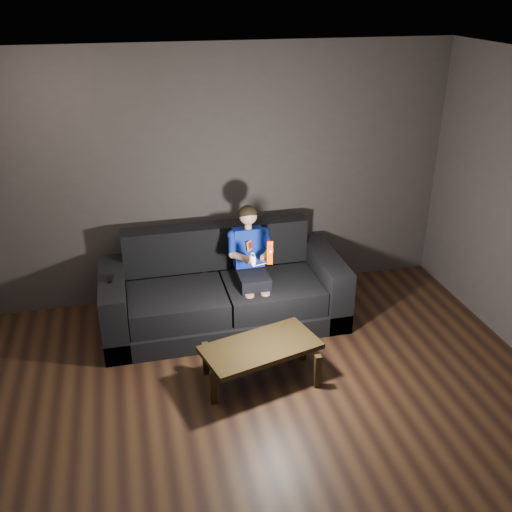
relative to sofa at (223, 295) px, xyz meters
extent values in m
plane|color=black|center=(0.13, -1.84, -0.31)|extent=(5.00, 5.00, 0.00)
cube|color=#3B3533|center=(0.13, 0.66, 1.04)|extent=(5.00, 0.04, 2.70)
cube|color=white|center=(0.13, -1.84, 2.39)|extent=(5.00, 5.00, 0.02)
cube|color=black|center=(0.00, -0.03, -0.20)|extent=(2.42, 1.05, 0.21)
cube|color=black|center=(-0.48, -0.14, 0.03)|extent=(0.95, 0.74, 0.25)
cube|color=black|center=(0.48, -0.14, 0.03)|extent=(0.95, 0.74, 0.25)
cube|color=black|center=(0.00, 0.37, 0.39)|extent=(1.94, 0.24, 0.47)
cube|color=black|center=(-1.09, -0.03, 0.02)|extent=(0.24, 1.05, 0.66)
cube|color=black|center=(1.09, -0.03, 0.02)|extent=(0.24, 1.05, 0.66)
cube|color=black|center=(0.28, -0.16, 0.23)|extent=(0.30, 0.38, 0.14)
cube|color=#11319F|center=(0.28, 0.03, 0.49)|extent=(0.30, 0.21, 0.41)
cube|color=#FCA917|center=(0.28, -0.05, 0.55)|extent=(0.09, 0.09, 0.10)
cube|color=#AF150B|center=(0.28, -0.06, 0.55)|extent=(0.06, 0.06, 0.06)
cylinder|color=tan|center=(0.28, 0.03, 0.72)|extent=(0.07, 0.07, 0.06)
sphere|color=tan|center=(0.28, 0.03, 0.83)|extent=(0.18, 0.18, 0.18)
ellipsoid|color=black|center=(0.28, 0.04, 0.85)|extent=(0.19, 0.19, 0.16)
cylinder|color=#11319F|center=(0.09, -0.03, 0.57)|extent=(0.08, 0.22, 0.19)
cylinder|color=#11319F|center=(0.46, -0.03, 0.57)|extent=(0.08, 0.22, 0.19)
cylinder|color=tan|center=(0.15, -0.19, 0.52)|extent=(0.14, 0.23, 0.10)
cylinder|color=tan|center=(0.41, -0.19, 0.52)|extent=(0.14, 0.23, 0.10)
sphere|color=tan|center=(0.20, -0.28, 0.51)|extent=(0.08, 0.08, 0.08)
sphere|color=tan|center=(0.36, -0.28, 0.51)|extent=(0.08, 0.08, 0.08)
cylinder|color=tan|center=(0.20, -0.36, 0.01)|extent=(0.09, 0.09, 0.34)
cylinder|color=tan|center=(0.35, -0.36, 0.01)|extent=(0.09, 0.09, 0.34)
cube|color=#CF3000|center=(0.36, -0.50, 0.67)|extent=(0.07, 0.09, 0.22)
cube|color=maroon|center=(0.36, -0.52, 0.73)|extent=(0.04, 0.02, 0.03)
cylinder|color=silver|center=(0.36, -0.52, 0.66)|extent=(0.02, 0.01, 0.02)
ellipsoid|color=silver|center=(0.20, -0.49, 0.61)|extent=(0.06, 0.09, 0.14)
cylinder|color=black|center=(0.20, -0.52, 0.67)|extent=(0.03, 0.01, 0.02)
cube|color=black|center=(-1.09, -0.09, 0.37)|extent=(0.05, 0.14, 0.03)
cube|color=black|center=(-1.09, -0.05, 0.38)|extent=(0.02, 0.02, 0.00)
cube|color=black|center=(0.14, -1.05, 0.04)|extent=(1.10, 0.75, 0.05)
cube|color=black|center=(-0.32, -1.26, -0.15)|extent=(0.05, 0.05, 0.32)
cube|color=black|center=(0.60, -1.26, -0.15)|extent=(0.05, 0.05, 0.32)
cube|color=black|center=(-0.32, -0.85, -0.15)|extent=(0.05, 0.05, 0.32)
cube|color=black|center=(0.60, -0.85, -0.15)|extent=(0.05, 0.05, 0.32)
camera|label=1|loc=(-0.86, -5.03, 2.91)|focal=40.00mm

